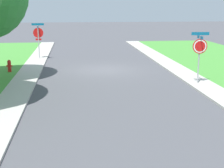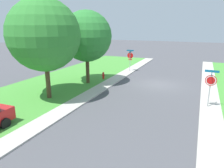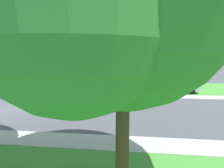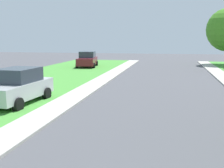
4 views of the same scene
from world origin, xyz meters
TOP-DOWN VIEW (x-y plane):
  - ground_plane at (0.00, 0.00)m, footprint 120.00×120.00m
  - stop_sign_near_corner at (4.57, -4.73)m, footprint 0.92×0.92m
  - stop_sign_far_corner at (-4.49, 4.72)m, footprint 0.92×0.92m
  - fire_hydrant at (5.92, 0.33)m, footprint 0.38×0.22m

SIDE VIEW (x-z plane):
  - ground_plane at x=0.00m, z-range 0.00..0.00m
  - fire_hydrant at x=5.92m, z-range 0.02..0.85m
  - stop_sign_near_corner at x=4.57m, z-range 0.49..3.26m
  - stop_sign_far_corner at x=-4.49m, z-range 0.50..3.27m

